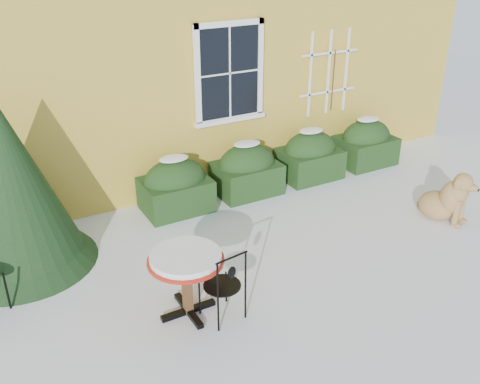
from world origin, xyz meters
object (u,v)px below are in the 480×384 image
bistro_table (186,264)px  dog (447,200)px  patio_chair_near (224,285)px  evergreen_shrub (11,199)px

bistro_table → dog: 4.40m
dog → patio_chair_near: bearing=168.9°
evergreen_shrub → patio_chair_near: 3.02m
evergreen_shrub → patio_chair_near: bearing=-52.0°
evergreen_shrub → bistro_table: bearing=-53.9°
evergreen_shrub → dog: evergreen_shrub is taller
bistro_table → dog: bearing=1.6°
evergreen_shrub → dog: 6.23m
patio_chair_near → bistro_table: bearing=-48.2°
evergreen_shrub → bistro_table: size_ratio=2.72×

